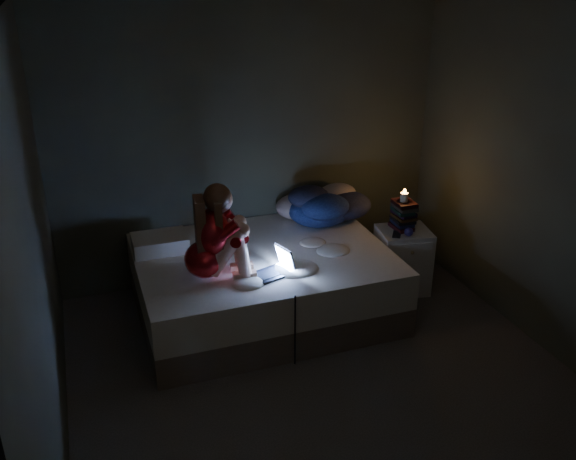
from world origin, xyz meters
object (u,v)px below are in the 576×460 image
nightstand (402,260)px  candle (404,200)px  phone (399,235)px  bed (264,283)px  woman (203,233)px  laptop (272,262)px

nightstand → candle: 0.57m
candle → phone: 0.32m
bed → phone: 1.27m
bed → woman: size_ratio=2.71×
laptop → nightstand: bearing=-3.4°
woman → candle: 1.91m
bed → candle: candle is taller
woman → candle: bearing=15.8°
bed → laptop: laptop is taller
nightstand → phone: (-0.11, -0.08, 0.30)m
woman → laptop: woman is taller
woman → phone: bearing=11.8°
nightstand → candle: (0.00, 0.06, 0.57)m
nightstand → phone: bearing=-133.0°
laptop → nightstand: size_ratio=0.52×
bed → laptop: bearing=-97.2°
bed → laptop: 0.56m
bed → phone: size_ratio=14.91×
candle → phone: size_ratio=0.57×
laptop → nightstand: laptop is taller
bed → candle: 1.45m
candle → bed: bearing=-178.6°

